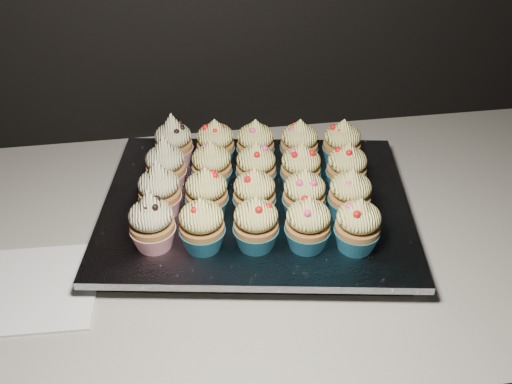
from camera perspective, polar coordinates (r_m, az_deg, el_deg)
worktop at (r=0.92m, az=8.56°, el=-3.62°), size 2.44×0.64×0.04m
napkin at (r=0.84m, az=-21.09°, el=-8.94°), size 0.17×0.17×0.00m
baking_tray at (r=0.89m, az=-0.00°, el=-2.01°), size 0.48×0.40×0.02m
foil_lining at (r=0.88m, az=-0.00°, el=-1.15°), size 0.52×0.44×0.01m
cupcake_0 at (r=0.79m, az=-10.38°, el=-3.03°), size 0.06×0.06×0.10m
cupcake_1 at (r=0.78m, az=-5.43°, el=-3.34°), size 0.06×0.06×0.08m
cupcake_2 at (r=0.78m, az=-0.01°, el=-3.22°), size 0.06×0.06×0.08m
cupcake_3 at (r=0.78m, az=5.21°, el=-3.25°), size 0.06×0.06×0.08m
cupcake_4 at (r=0.78m, az=10.13°, el=-3.34°), size 0.06×0.06×0.08m
cupcake_5 at (r=0.84m, az=-9.63°, el=0.13°), size 0.06×0.06×0.10m
cupcake_6 at (r=0.83m, az=-4.95°, el=-0.19°), size 0.06×0.06×0.08m
cupcake_7 at (r=0.83m, az=-0.17°, el=-0.27°), size 0.06×0.06×0.08m
cupcake_8 at (r=0.83m, az=4.83°, el=-0.36°), size 0.06×0.06×0.08m
cupcake_9 at (r=0.84m, az=9.37°, el=-0.31°), size 0.06×0.06×0.08m
cupcake_10 at (r=0.90m, az=-9.02°, el=2.61°), size 0.06×0.06×0.10m
cupcake_11 at (r=0.89m, az=-4.45°, el=2.56°), size 0.06×0.06×0.08m
cupcake_12 at (r=0.88m, az=0.00°, el=2.43°), size 0.06×0.06×0.08m
cupcake_13 at (r=0.89m, az=4.48°, el=2.35°), size 0.06×0.06×0.08m
cupcake_14 at (r=0.89m, az=9.05°, el=2.36°), size 0.06×0.06×0.08m
cupcake_15 at (r=0.95m, az=-8.24°, el=4.94°), size 0.06×0.06×0.10m
cupcake_16 at (r=0.95m, az=-4.07°, el=4.81°), size 0.06×0.06×0.08m
cupcake_17 at (r=0.94m, az=-0.05°, el=4.80°), size 0.06×0.06×0.08m
cupcake_18 at (r=0.95m, az=4.34°, el=4.80°), size 0.06×0.06×0.08m
cupcake_19 at (r=0.95m, az=8.58°, el=4.77°), size 0.06×0.06×0.08m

